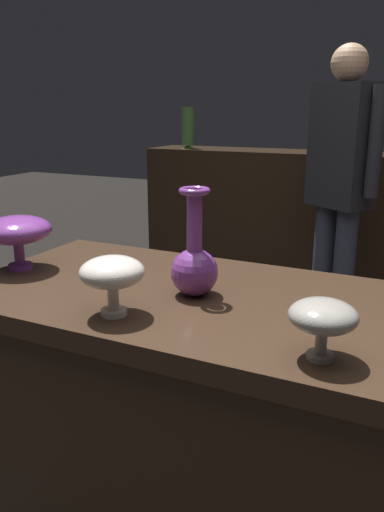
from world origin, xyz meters
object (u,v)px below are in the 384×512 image
vase_centerpiece (194,263)px  shelf_vase_far_left (188,128)px  vase_right_accent (17,231)px  vase_left_accent (112,274)px  visitor_center_back (340,179)px  vase_tall_behind (323,318)px

vase_centerpiece → shelf_vase_far_left: 2.40m
vase_centerpiece → vase_right_accent: vase_centerpiece is taller
vase_left_accent → shelf_vase_far_left: shelf_vase_far_left is taller
vase_left_accent → visitor_center_back: size_ratio=0.09×
vase_left_accent → shelf_vase_far_left: (-0.95, 2.34, 0.23)m
vase_left_accent → vase_right_accent: 0.48m
vase_tall_behind → vase_right_accent: 0.93m
vase_centerpiece → vase_left_accent: 0.23m
vase_right_accent → visitor_center_back: bearing=68.1°
vase_centerpiece → visitor_center_back: (0.08, 1.57, 0.03)m
vase_tall_behind → visitor_center_back: (-0.27, 1.77, 0.03)m
vase_tall_behind → vase_right_accent: (-0.91, 0.18, 0.03)m
vase_centerpiece → vase_tall_behind: bearing=-29.8°
vase_centerpiece → visitor_center_back: visitor_center_back is taller
vase_centerpiece → vase_tall_behind: (0.36, -0.21, 0.00)m
vase_left_accent → vase_tall_behind: bearing=-1.3°
vase_centerpiece → vase_left_accent: size_ratio=1.85×
vase_tall_behind → visitor_center_back: visitor_center_back is taller
vase_tall_behind → shelf_vase_far_left: shelf_vase_far_left is taller
vase_left_accent → shelf_vase_far_left: size_ratio=0.53×
vase_centerpiece → vase_left_accent: vase_centerpiece is taller
vase_right_accent → visitor_center_back: 1.72m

